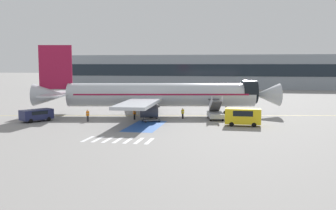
# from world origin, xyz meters

# --- Properties ---
(ground_plane) EXTENTS (600.00, 600.00, 0.00)m
(ground_plane) POSITION_xyz_m (0.00, 0.00, 0.00)
(ground_plane) COLOR gray
(apron_leadline_yellow) EXTENTS (73.36, 13.94, 0.01)m
(apron_leadline_yellow) POSITION_xyz_m (1.41, -0.63, 0.00)
(apron_leadline_yellow) COLOR gold
(apron_leadline_yellow) RESTS_ON ground_plane
(apron_stand_patch_blue) EXTENTS (4.32, 10.23, 0.01)m
(apron_stand_patch_blue) POSITION_xyz_m (1.41, -11.97, 0.00)
(apron_stand_patch_blue) COLOR #2856A8
(apron_stand_patch_blue) RESTS_ON ground_plane
(apron_walkway_bar_0) EXTENTS (0.44, 3.60, 0.01)m
(apron_walkway_bar_0) POSITION_xyz_m (-2.79, -22.26, 0.00)
(apron_walkway_bar_0) COLOR silver
(apron_walkway_bar_0) RESTS_ON ground_plane
(apron_walkway_bar_1) EXTENTS (0.44, 3.60, 0.01)m
(apron_walkway_bar_1) POSITION_xyz_m (-1.59, -22.26, 0.00)
(apron_walkway_bar_1) COLOR silver
(apron_walkway_bar_1) RESTS_ON ground_plane
(apron_walkway_bar_2) EXTENTS (0.44, 3.60, 0.01)m
(apron_walkway_bar_2) POSITION_xyz_m (-0.39, -22.26, 0.00)
(apron_walkway_bar_2) COLOR silver
(apron_walkway_bar_2) RESTS_ON ground_plane
(apron_walkway_bar_3) EXTENTS (0.44, 3.60, 0.01)m
(apron_walkway_bar_3) POSITION_xyz_m (0.81, -22.26, 0.00)
(apron_walkway_bar_3) COLOR silver
(apron_walkway_bar_3) RESTS_ON ground_plane
(apron_walkway_bar_4) EXTENTS (0.44, 3.60, 0.01)m
(apron_walkway_bar_4) POSITION_xyz_m (2.01, -22.26, 0.00)
(apron_walkway_bar_4) COLOR silver
(apron_walkway_bar_4) RESTS_ON ground_plane
(apron_walkway_bar_5) EXTENTS (0.44, 3.60, 0.01)m
(apron_walkway_bar_5) POSITION_xyz_m (3.21, -22.26, 0.00)
(apron_walkway_bar_5) COLOR silver
(apron_walkway_bar_5) RESTS_ON ground_plane
(apron_walkway_bar_6) EXTENTS (0.44, 3.60, 0.01)m
(apron_walkway_bar_6) POSITION_xyz_m (4.41, -22.26, 0.00)
(apron_walkway_bar_6) COLOR silver
(apron_walkway_bar_6) RESTS_ON ground_plane
(airliner) EXTENTS (40.58, 31.52, 11.57)m
(airliner) POSITION_xyz_m (0.74, -0.76, 3.45)
(airliner) COLOR #B7BCC4
(airliner) RESTS_ON ground_plane
(boarding_stairs_forward) EXTENTS (3.05, 5.50, 3.80)m
(boarding_stairs_forward) POSITION_xyz_m (10.50, -3.48, 0.96)
(boarding_stairs_forward) COLOR #ADB2BA
(boarding_stairs_forward) RESTS_ON ground_plane
(fuel_tanker) EXTENTS (9.29, 3.95, 3.38)m
(fuel_tanker) POSITION_xyz_m (-8.35, 22.60, 1.70)
(fuel_tanker) COLOR #38383D
(fuel_tanker) RESTS_ON ground_plane
(service_van_0) EXTENTS (4.19, 4.98, 1.80)m
(service_van_0) POSITION_xyz_m (-15.47, -10.66, 1.10)
(service_van_0) COLOR #1E234C
(service_van_0) RESTS_ON ground_plane
(service_van_1) EXTENTS (4.87, 2.10, 2.41)m
(service_van_1) POSITION_xyz_m (14.63, -9.42, 1.43)
(service_van_1) COLOR yellow
(service_van_1) RESTS_ON ground_plane
(baggage_cart) EXTENTS (3.00, 2.56, 0.87)m
(baggage_cart) POSITION_xyz_m (1.28, -7.65, 0.26)
(baggage_cart) COLOR gray
(baggage_cart) RESTS_ON ground_plane
(ground_crew_0) EXTENTS (0.44, 0.48, 1.73)m
(ground_crew_0) POSITION_xyz_m (-1.71, -6.09, 0.99)
(ground_crew_0) COLOR black
(ground_crew_0) RESTS_ON ground_plane
(ground_crew_1) EXTENTS (0.45, 0.48, 1.64)m
(ground_crew_1) POSITION_xyz_m (5.43, -3.69, 0.94)
(ground_crew_1) COLOR black
(ground_crew_1) RESTS_ON ground_plane
(ground_crew_2) EXTENTS (0.45, 0.48, 1.78)m
(ground_crew_2) POSITION_xyz_m (-8.00, -9.32, 1.03)
(ground_crew_2) COLOR #2D2D33
(ground_crew_2) RESTS_ON ground_plane
(terminal_building) EXTENTS (113.80, 12.10, 11.74)m
(terminal_building) POSITION_xyz_m (5.38, 77.30, 5.87)
(terminal_building) COLOR #89939E
(terminal_building) RESTS_ON ground_plane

